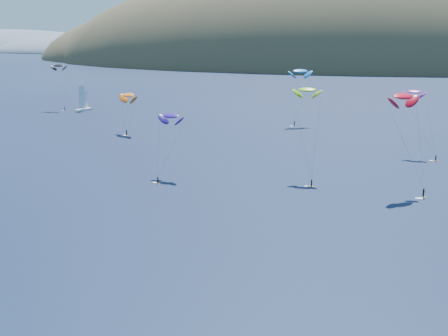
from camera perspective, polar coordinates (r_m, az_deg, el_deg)
name	(u,v)px	position (r m, az deg, el deg)	size (l,w,h in m)	color
island	(380,74)	(607.49, 14.04, 8.32)	(730.00, 300.00, 210.00)	#3D3526
headland	(12,51)	(917.75, -18.78, 10.06)	(460.00, 250.00, 60.00)	slate
sailboat	(84,109)	(280.91, -12.72, 5.33)	(10.43, 9.55, 12.45)	white
kitesurfer_1	(128,95)	(220.80, -8.75, 6.61)	(10.19, 11.44, 16.00)	gold
kitesurfer_3	(307,90)	(157.32, 7.63, 7.08)	(7.06, 13.23, 23.84)	gold
kitesurfer_4	(300,71)	(238.64, 6.99, 8.79)	(10.04, 9.99, 22.64)	gold
kitesurfer_6	(415,92)	(190.64, 17.04, 6.67)	(10.38, 11.35, 20.31)	gold
kitesurfer_9	(403,96)	(147.95, 16.08, 6.31)	(10.67, 11.42, 24.46)	gold
kitesurfer_10	(171,116)	(158.27, -4.85, 4.79)	(8.54, 13.21, 17.46)	gold
kitesurfer_12	(59,66)	(286.86, -14.86, 9.03)	(8.28, 7.02, 21.25)	gold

